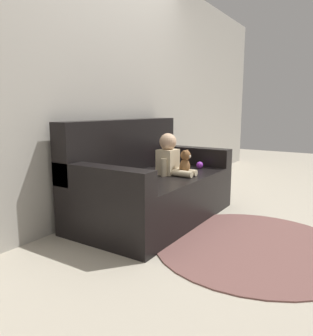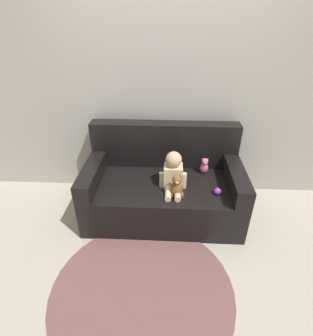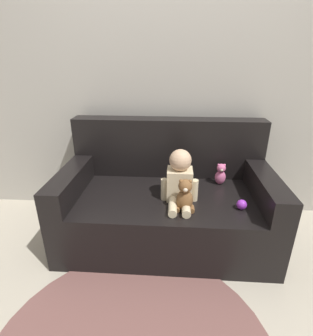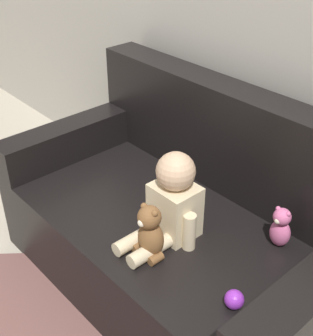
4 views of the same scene
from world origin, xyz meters
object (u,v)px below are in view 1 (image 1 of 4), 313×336
person_baby (170,157)px  teddy_bear_brown (185,163)px  couch (149,185)px  toy_ball (200,165)px  plush_toy_side (163,158)px

person_baby → teddy_bear_brown: bearing=-76.6°
teddy_bear_brown → person_baby: bearing=103.4°
couch → toy_ball: (0.54, -0.27, 0.15)m
person_baby → toy_ball: person_baby is taller
couch → teddy_bear_brown: bearing=-66.8°
teddy_bear_brown → couch: bearing=113.2°
person_baby → toy_ball: bearing=-13.7°
couch → person_baby: bearing=-59.2°
person_baby → couch: bearing=120.8°
couch → plush_toy_side: bearing=14.8°
plush_toy_side → couch: bearing=-165.2°
teddy_bear_brown → toy_ball: bearing=5.7°
couch → toy_ball: bearing=-27.0°
person_baby → toy_ball: size_ratio=5.46×
toy_ball → couch: bearing=153.0°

